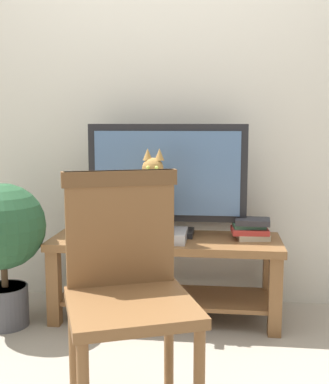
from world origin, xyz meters
The scene contains 9 objects.
ground_plane centered at (0.00, 0.00, 0.00)m, with size 12.00×12.00×0.00m, color gray.
back_wall centered at (0.00, 0.89, 1.40)m, with size 7.00×0.12×2.80m, color beige.
tv_stand centered at (0.06, 0.50, 0.33)m, with size 1.32×0.46×0.48m.
tv centered at (0.06, 0.58, 0.83)m, with size 0.93×0.20×0.65m.
media_box centered at (0.00, 0.43, 0.51)m, with size 0.36×0.24×0.06m.
cat centered at (0.01, 0.42, 0.71)m, with size 0.20×0.36×0.46m.
wooden_chair centered at (0.03, -0.51, 0.56)m, with size 0.58×0.58×0.96m.
book_stack centered at (0.55, 0.54, 0.54)m, with size 0.23×0.19×0.12m.
potted_plant centered at (-0.82, 0.27, 0.52)m, with size 0.48×0.48×0.81m.
Camera 1 is at (0.37, -2.26, 1.14)m, focal length 46.15 mm.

